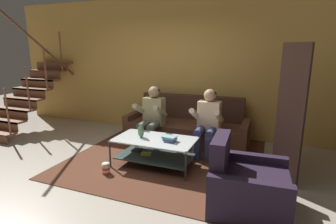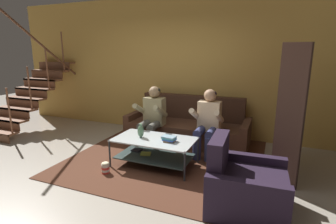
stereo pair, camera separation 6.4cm
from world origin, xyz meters
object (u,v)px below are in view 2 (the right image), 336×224
vase (141,131)px  bookshelf (292,122)px  couch (188,128)px  popcorn_tub (105,168)px  person_seated_left (152,115)px  book_stack (169,139)px  coffee_table (154,147)px  person_seated_right (208,121)px  armchair (244,186)px

vase → bookshelf: bookshelf is taller
couch → popcorn_tub: couch is taller
person_seated_left → bookshelf: 2.35m
book_stack → coffee_table: bearing=175.4°
couch → bookshelf: 1.97m
person_seated_left → coffee_table: bearing=-62.3°
coffee_table → bookshelf: 2.11m
coffee_table → person_seated_left: bearing=117.7°
person_seated_right → bookshelf: bearing=-3.8°
person_seated_right → couch: bearing=134.9°
bookshelf → armchair: (-0.50, -1.32, -0.48)m
coffee_table → vase: bearing=-177.2°
vase → book_stack: size_ratio=1.00×
person_seated_right → popcorn_tub: (-1.20, -1.28, -0.53)m
book_stack → popcorn_tub: size_ratio=1.21×
person_seated_right → vase: size_ratio=5.20×
armchair → vase: bearing=158.6°
person_seated_right → coffee_table: size_ratio=0.91×
armchair → person_seated_right: bearing=119.3°
book_stack → popcorn_tub: 1.04m
bookshelf → popcorn_tub: 2.84m
couch → vase: size_ratio=10.81×
armchair → coffee_table: bearing=155.3°
bookshelf → armchair: bookshelf is taller
bookshelf → popcorn_tub: bookshelf is taller
vase → book_stack: (0.49, -0.01, -0.06)m
person_seated_right → coffee_table: person_seated_right is taller
person_seated_left → bookshelf: bookshelf is taller
book_stack → person_seated_right: bearing=62.4°
person_seated_right → person_seated_left: bearing=-180.0°
vase → person_seated_left: bearing=102.2°
book_stack → armchair: bearing=-28.5°
coffee_table → person_seated_right: bearing=48.2°
popcorn_tub → vase: bearing=59.4°
vase → popcorn_tub: 0.77m
coffee_table → book_stack: size_ratio=5.72×
bookshelf → popcorn_tub: size_ratio=10.37×
book_stack → person_seated_left: bearing=130.6°
coffee_table → bookshelf: size_ratio=0.67×
person_seated_right → coffee_table: 1.04m
couch → bookshelf: size_ratio=1.26×
person_seated_left → book_stack: (0.65, -0.76, -0.13)m
bookshelf → vase: bearing=-163.0°
coffee_table → book_stack: bearing=-4.6°
person_seated_right → vase: bearing=-139.7°
couch → popcorn_tub: bearing=-110.5°
vase → book_stack: 0.49m
person_seated_right → vase: 1.17m
book_stack → armchair: armchair is taller
person_seated_right → armchair: person_seated_right is taller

